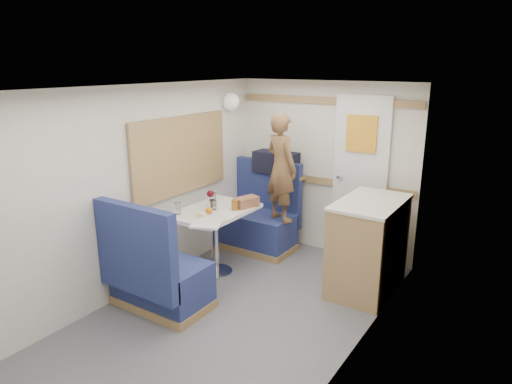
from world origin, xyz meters
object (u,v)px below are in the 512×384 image
Objects in this scene: dinette_table at (215,224)px; wine_glass at (210,194)px; salt_grinder at (209,206)px; tray at (208,222)px; bench_far at (259,224)px; person at (281,168)px; cheese_block at (202,214)px; pepper_grinder at (211,204)px; bread_loaf at (246,202)px; galley_counter at (368,245)px; orange_fruit at (209,211)px; dome_light at (231,101)px; tumbler_left at (177,208)px; beer_glass at (235,205)px; tumbler_mid at (213,198)px; tumbler_right at (213,205)px; bench_near at (157,278)px; duffel_bag at (276,162)px.

wine_glass reaches higher than dinette_table.
tray is at bearing -52.12° from salt_grinder.
person reaches higher than bench_far.
person reaches higher than cheese_block.
person reaches higher than pepper_grinder.
galley_counter is at bearing 13.01° from bread_loaf.
orange_fruit is at bearing 126.71° from tray.
dome_light reaches higher than dinette_table.
dome_light is 1.67× the size of tumbler_left.
beer_glass is at bearing 97.28° from person.
dome_light reaches higher than bread_loaf.
tumbler_right is at bearing -51.25° from tumbler_mid.
dome_light reaches higher than beer_glass.
bread_loaf is (0.23, 1.13, 0.47)m from bench_near.
duffel_bag is 1.48m from tumbler_left.
bench_far is (-0.00, 0.86, -0.27)m from dinette_table.
galley_counter is (1.47, -0.31, 0.17)m from bench_far.
beer_glass is at bearing 30.84° from salt_grinder.
tumbler_left is 1.11× the size of beer_glass.
orange_fruit is (0.08, -1.05, 0.47)m from bench_far.
tumbler_mid is at bearing -168.20° from bread_loaf.
pepper_grinder is at bearing 161.70° from tumbler_right.
dome_light reaches higher than bench_far.
dome_light is at bearing 102.82° from bench_near.
bench_near is 2.04m from galley_counter.
duffel_bag is 1.41m from cheese_block.
bread_loaf is (0.02, 0.62, 0.04)m from tray.
salt_grinder reaches higher than tray.
galley_counter is 5.48× the size of wine_glass.
tray is 0.44m from tumbler_left.
tumbler_mid is 0.35m from beer_glass.
orange_fruit is at bearing -66.65° from dinette_table.
salt_grinder is (-0.05, 0.84, 0.46)m from bench_near.
salt_grinder is at bearing -149.16° from beer_glass.
dome_light is 2.28m from galley_counter.
tumbler_left is at bearing -134.06° from beer_glass.
galley_counter is 2.59× the size of tray.
dome_light is at bearing 127.74° from beer_glass.
cheese_block is at bearing -65.01° from tumbler_mid.
orange_fruit is 0.59× the size of tumbler_left.
salt_grinder is at bearing -133.37° from bread_loaf.
dome_light is at bearing 109.52° from wine_glass.
orange_fruit is 0.76× the size of cheese_block.
dome_light is 1.52m from tumbler_left.
salt_grinder is (-0.26, 0.33, 0.03)m from tray.
tumbler_left reaches higher than bread_loaf.
dome_light is at bearing 114.65° from dinette_table.
bench_near is 9.79× the size of beer_glass.
person is 17.33× the size of orange_fruit.
galley_counter is 1.70m from wine_glass.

